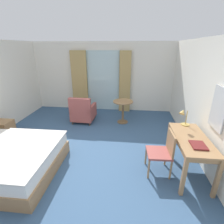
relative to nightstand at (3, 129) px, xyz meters
The scene contains 14 objects.
ground 2.44m from the nightstand, 15.59° to the right, with size 5.80×7.03×0.10m, color #38567A.
wall_back 3.64m from the nightstand, 48.16° to the left, with size 5.40×0.12×2.51m, color white.
wall_right 5.11m from the nightstand, ahead, with size 0.12×6.63×2.51m, color white.
balcony_glass_door 3.54m from the nightstand, 47.37° to the left, with size 1.26×0.02×2.21m, color silver.
curtain_panel_left 2.97m from the nightstand, 58.72° to the left, with size 0.58×0.10×2.21m, color tan.
curtain_panel_right 4.09m from the nightstand, 37.36° to the left, with size 0.41×0.10×2.21m, color tan.
nightstand is the anchor object (origin of this frame).
writing_desk 4.65m from the nightstand, 10.72° to the right, with size 0.58×1.26×0.77m.
desk_chair 4.17m from the nightstand, 12.73° to the right, with size 0.46×0.47×0.87m.
desk_lamp 4.57m from the nightstand, ahead, with size 0.31×0.31×0.44m.
closed_book 4.74m from the nightstand, 14.07° to the right, with size 0.24×0.29×0.03m, color maroon.
armchair_by_window 2.27m from the nightstand, 33.75° to the left, with size 0.71×0.81×0.88m.
round_cafe_table 3.46m from the nightstand, 22.99° to the left, with size 0.63×0.63×0.73m.
wall_mirror 5.09m from the nightstand, ahead, with size 0.02×0.47×0.73m.
Camera 1 is at (1.07, -3.06, 2.31)m, focal length 26.95 mm.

